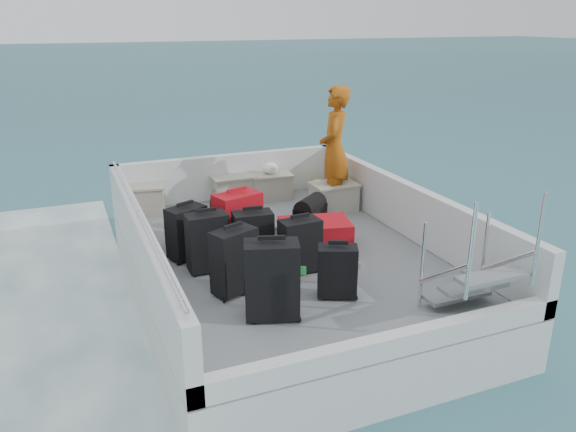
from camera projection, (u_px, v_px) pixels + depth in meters
name	position (u px, v px, depth m)	size (l,w,h in m)	color
ground	(286.00, 296.00, 7.17)	(160.00, 160.00, 0.00)	#16444E
ferry_hull	(285.00, 275.00, 7.07)	(3.60, 5.00, 0.60)	silver
deck	(285.00, 253.00, 6.96)	(3.30, 4.70, 0.02)	slate
deck_fittings	(322.00, 229.00, 6.68)	(3.60, 5.00, 0.90)	silver
suitcase_0	(234.00, 262.00, 5.81)	(0.46, 0.26, 0.71)	black
suitcase_1	(208.00, 243.00, 6.33)	(0.46, 0.26, 0.69)	black
suitcase_2	(187.00, 233.00, 6.69)	(0.45, 0.27, 0.64)	black
suitcase_3	(272.00, 281.00, 5.31)	(0.51, 0.30, 0.78)	black
suitcase_4	(253.00, 240.00, 6.46)	(0.45, 0.27, 0.66)	black
suitcase_5	(238.00, 223.00, 6.85)	(0.55, 0.33, 0.75)	#B10D17
suitcase_6	(337.00, 272.00, 5.75)	(0.40, 0.24, 0.56)	black
suitcase_7	(300.00, 246.00, 6.31)	(0.45, 0.26, 0.63)	black
suitcase_8	(315.00, 234.00, 7.07)	(0.57, 0.86, 0.34)	#B10D17
duffel_0	(187.00, 229.00, 7.25)	(0.53, 0.30, 0.32)	black
duffel_1	(227.00, 216.00, 7.73)	(0.42, 0.30, 0.32)	black
duffel_2	(310.00, 214.00, 7.80)	(0.51, 0.30, 0.32)	black
crate_0	(142.00, 200.00, 8.31)	(0.65, 0.45, 0.39)	#A29E8D
crate_1	(234.00, 189.00, 8.82)	(0.64, 0.44, 0.39)	#A29E8D
crate_2	(271.00, 187.00, 8.97)	(0.62, 0.43, 0.38)	#A29E8D
crate_3	(334.00, 198.00, 8.42)	(0.64, 0.44, 0.38)	#A29E8D
yellow_bag	(318.00, 186.00, 9.29)	(0.28, 0.26, 0.22)	yellow
white_bag	(270.00, 170.00, 8.88)	(0.24, 0.24, 0.18)	white
passenger	(334.00, 149.00, 8.24)	(0.68, 0.44, 1.84)	orange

